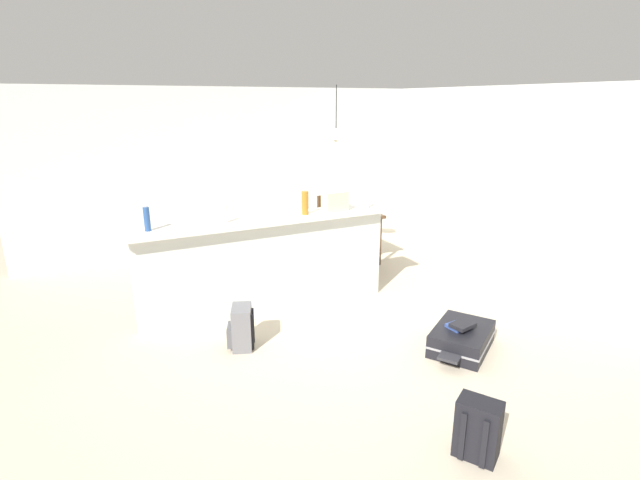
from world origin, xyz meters
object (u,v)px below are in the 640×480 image
at_px(bottle_blue, 147,219).
at_px(backpack_grey, 241,328).
at_px(bottle_amber, 305,203).
at_px(dining_table, 339,220).
at_px(bottle_clear, 367,199).
at_px(backpack_black, 478,429).
at_px(bottle_white, 224,213).
at_px(dining_chair_near_partition, 354,238).
at_px(dining_chair_far_side, 325,220).
at_px(book_stack, 461,325).
at_px(suitcase_flat_black, 462,339).
at_px(pendant_lamp, 336,133).
at_px(grocery_bag, 335,201).

height_order(bottle_blue, backpack_grey, bottle_blue).
height_order(bottle_amber, dining_table, bottle_amber).
bearing_deg(bottle_clear, bottle_blue, 177.99).
bearing_deg(dining_table, bottle_clear, -103.66).
bearing_deg(backpack_black, bottle_white, 108.58).
distance_m(dining_chair_near_partition, backpack_grey, 2.38).
bearing_deg(backpack_grey, dining_chair_near_partition, 32.66).
bearing_deg(bottle_clear, bottle_amber, 177.96).
distance_m(dining_chair_far_side, backpack_black, 4.59).
distance_m(bottle_blue, book_stack, 3.16).
relative_size(bottle_blue, suitcase_flat_black, 0.27).
distance_m(bottle_clear, backpack_grey, 2.08).
bearing_deg(pendant_lamp, bottle_white, -150.22).
height_order(bottle_amber, book_stack, bottle_amber).
bearing_deg(dining_chair_near_partition, backpack_grey, -147.34).
height_order(dining_chair_far_side, backpack_black, dining_chair_far_side).
bearing_deg(dining_table, bottle_white, -149.73).
height_order(bottle_amber, dining_chair_far_side, bottle_amber).
height_order(pendant_lamp, suitcase_flat_black, pendant_lamp).
bearing_deg(backpack_grey, backpack_black, -65.12).
xyz_separation_m(dining_chair_near_partition, backpack_black, (-1.01, -3.38, -0.31)).
height_order(dining_chair_far_side, pendant_lamp, pendant_lamp).
distance_m(dining_table, book_stack, 2.77).
relative_size(bottle_amber, dining_table, 0.24).
height_order(dining_table, pendant_lamp, pendant_lamp).
xyz_separation_m(pendant_lamp, backpack_black, (-0.94, -3.79, -1.68)).
bearing_deg(book_stack, grocery_bag, 108.34).
bearing_deg(dining_table, backpack_black, -105.08).
relative_size(bottle_white, book_stack, 0.82).
relative_size(grocery_bag, dining_table, 0.24).
distance_m(bottle_white, backpack_grey, 1.17).
distance_m(bottle_white, bottle_amber, 0.90).
distance_m(bottle_white, grocery_bag, 1.27).
bearing_deg(dining_chair_near_partition, bottle_blue, -166.77).
relative_size(pendant_lamp, backpack_grey, 1.75).
distance_m(grocery_bag, backpack_grey, 1.78).
bearing_deg(bottle_amber, book_stack, -59.97).
bearing_deg(bottle_white, grocery_bag, -0.44).
relative_size(bottle_clear, pendant_lamp, 0.31).
xyz_separation_m(bottle_white, backpack_black, (0.92, -2.73, -1.00)).
bearing_deg(backpack_grey, pendant_lamp, 41.21).
relative_size(grocery_bag, book_stack, 1.05).
bearing_deg(pendant_lamp, suitcase_flat_black, -90.90).
distance_m(bottle_clear, book_stack, 1.81).
height_order(bottle_clear, backpack_black, bottle_clear).
distance_m(bottle_amber, bottle_clear, 0.77).
distance_m(pendant_lamp, backpack_black, 4.25).
distance_m(dining_table, backpack_black, 4.03).
bearing_deg(dining_chair_far_side, bottle_white, -139.78).
relative_size(bottle_clear, grocery_bag, 0.87).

